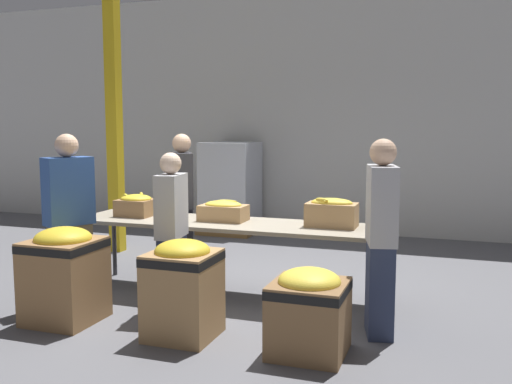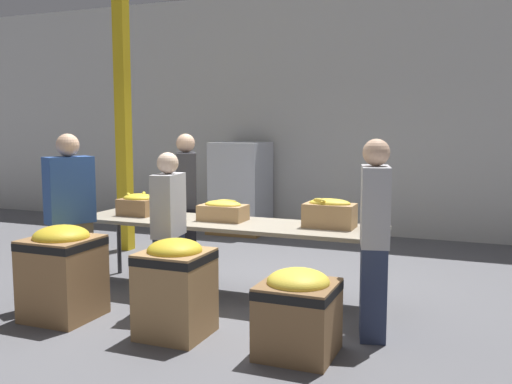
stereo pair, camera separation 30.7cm
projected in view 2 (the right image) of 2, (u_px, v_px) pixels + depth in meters
ground_plane at (226, 295)px, 6.04m from camera, size 30.00×30.00×0.00m
wall_back at (326, 112)px, 9.42m from camera, size 16.00×0.08×4.00m
sorting_table at (226, 226)px, 5.95m from camera, size 3.29×0.80×0.79m
banana_box_0 at (139, 204)px, 6.38m from camera, size 0.39×0.34×0.26m
banana_box_1 at (223, 210)px, 6.01m from camera, size 0.49×0.30×0.23m
banana_box_2 at (330, 213)px, 5.59m from camera, size 0.50×0.29×0.30m
volunteer_0 at (186, 204)px, 6.94m from camera, size 0.43×0.50×1.69m
volunteer_1 at (70, 219)px, 5.74m from camera, size 0.42×0.51×1.71m
volunteer_2 at (374, 240)px, 4.76m from camera, size 0.32×0.49×1.68m
volunteer_3 at (169, 233)px, 5.48m from camera, size 0.26×0.44×1.54m
donation_bin_0 at (63, 269)px, 5.28m from camera, size 0.61×0.61×0.88m
donation_bin_1 at (175, 285)px, 4.83m from camera, size 0.55×0.55×0.84m
donation_bin_2 at (298, 310)px, 4.44m from camera, size 0.58×0.58×0.69m
support_pillar at (123, 110)px, 8.03m from camera, size 0.17×0.17×4.00m
pallet_stack_0 at (241, 188)px, 9.52m from camera, size 0.91×0.91×1.51m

